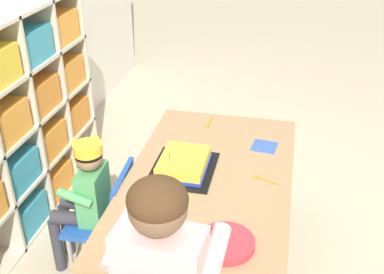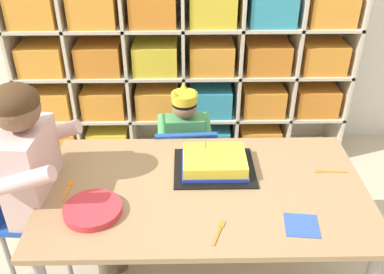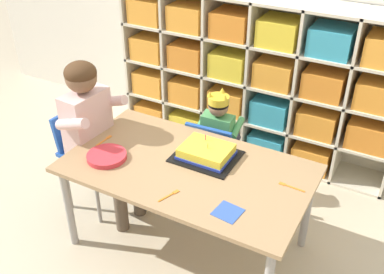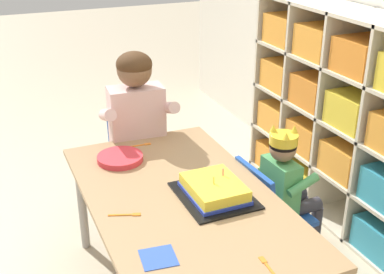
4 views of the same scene
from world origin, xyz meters
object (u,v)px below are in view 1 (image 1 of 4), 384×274
Objects in this scene: adult_helper_seated at (167,266)px; paper_plate_stack at (226,243)px; activity_table at (208,188)px; birthday_cake_on_tray at (183,164)px; fork_near_cake_tray at (181,264)px; fork_beside_plate_stack at (209,123)px; child_with_crown at (85,190)px; fork_at_table_front_edge at (264,180)px; classroom_chair_blue at (108,214)px.

adult_helper_seated is 0.29m from paper_plate_stack.
birthday_cake_on_tray is at bearing 69.78° from activity_table.
fork_beside_plate_stack is at bearing 98.12° from fork_near_cake_tray.
fork_near_cake_tray is at bearing 48.12° from child_with_crown.
fork_near_cake_tray reaches higher than activity_table.
birthday_cake_on_tray is 0.40m from fork_at_table_front_edge.
child_with_crown is at bearing 144.10° from fork_near_cake_tray.
activity_table is at bearing 93.17° from fork_near_cake_tray.
paper_plate_stack is at bearing -162.63° from fork_beside_plate_stack.
birthday_cake_on_tray is 2.52× the size of fork_beside_plate_stack.
classroom_chair_blue is 2.67× the size of paper_plate_stack.
classroom_chair_blue is 4.25× the size of fork_beside_plate_stack.
fork_beside_plate_stack is (0.65, -0.51, 0.11)m from child_with_crown.
activity_table is 6.02× the size of paper_plate_stack.
activity_table is at bearing -87.53° from adult_helper_seated.
child_with_crown is at bearing 64.63° from paper_plate_stack.
activity_table is 0.48m from paper_plate_stack.
birthday_cake_on_tray is at bearing -160.82° from fork_at_table_front_edge.
fork_near_cake_tray is 0.68m from fork_at_table_front_edge.
fork_beside_plate_stack is at bearing 144.95° from fork_at_table_front_edge.
birthday_cake_on_tray reaches higher than fork_near_cake_tray.
fork_at_table_front_edge is at bearing -141.74° from fork_beside_plate_stack.
birthday_cake_on_tray is 1.58× the size of paper_plate_stack.
classroom_chair_blue is at bearing -150.71° from fork_at_table_front_edge.
activity_table is 10.51× the size of fork_at_table_front_edge.
activity_table is at bearing -150.45° from fork_at_table_front_edge.
classroom_chair_blue is at bearing 89.71° from child_with_crown.
fork_near_cake_tray is at bearing -92.60° from fork_at_table_front_edge.
adult_helper_seated is 2.94× the size of birthday_cake_on_tray.
classroom_chair_blue is 4.50× the size of fork_near_cake_tray.
birthday_cake_on_tray is 0.65m from fork_near_cake_tray.
child_with_crown is at bearing -40.27° from adult_helper_seated.
adult_helper_seated reaches higher than activity_table.
paper_plate_stack reaches higher than fork_beside_plate_stack.
birthday_cake_on_tray is at bearing 179.60° from fork_beside_plate_stack.
paper_plate_stack reaches higher than activity_table.
classroom_chair_blue is 1.69× the size of birthday_cake_on_tray.
fork_near_cake_tray and fork_at_table_front_edge have the same top height.
adult_helper_seated is (-0.58, -0.59, 0.17)m from child_with_crown.
birthday_cake_on_tray is (0.05, 0.14, 0.09)m from activity_table.
fork_near_cake_tray is (-0.63, -0.14, -0.03)m from birthday_cake_on_tray.
fork_at_table_front_edge is at bearing 95.42° from child_with_crown.
classroom_chair_blue is 0.17m from child_with_crown.
birthday_cake_on_tray is (0.72, 0.11, -0.04)m from adult_helper_seated.
adult_helper_seated reaches higher than paper_plate_stack.
fork_near_cake_tray is (-0.58, -0.00, 0.06)m from activity_table.
child_with_crown is 6.07× the size of fork_at_table_front_edge.
child_with_crown is at bearing -151.48° from fork_at_table_front_edge.
child_with_crown is 3.48× the size of paper_plate_stack.
fork_near_cake_tray is (-0.50, -0.51, 0.24)m from classroom_chair_blue.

